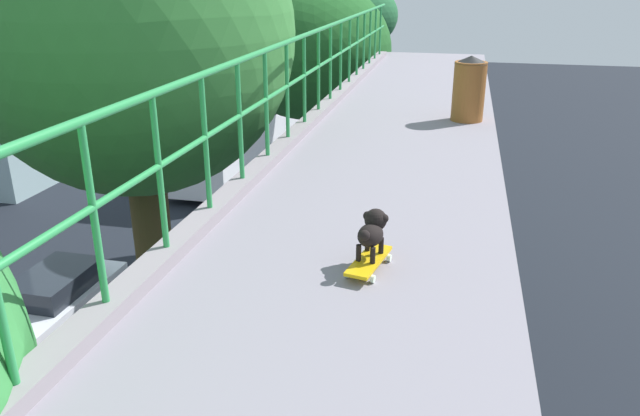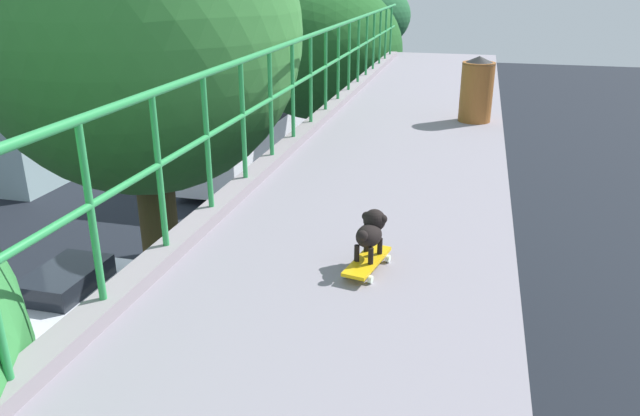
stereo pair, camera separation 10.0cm
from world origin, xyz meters
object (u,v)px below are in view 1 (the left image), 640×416
car_white_sixth (54,300)px  litter_bin (469,88)px  city_bus (242,120)px  small_dog (372,230)px  toy_skateboard (369,261)px  car_red_taxi_fifth (119,398)px

car_white_sixth → litter_bin: size_ratio=4.74×
car_white_sixth → city_bus: 13.68m
city_bus → small_dog: small_dog is taller
city_bus → toy_skateboard: bearing=-67.6°
small_dog → litter_bin: (0.62, 4.70, 0.18)m
car_red_taxi_fifth → small_dog: 8.97m
litter_bin → city_bus: bearing=119.8°
small_dog → litter_bin: bearing=82.5°
car_red_taxi_fifth → litter_bin: size_ratio=4.85×
city_bus → litter_bin: size_ratio=12.86×
car_red_taxi_fifth → city_bus: 17.00m
car_red_taxi_fifth → city_bus: city_bus is taller
car_red_taxi_fifth → car_white_sixth: bearing=139.3°
car_white_sixth → toy_skateboard: size_ratio=7.50×
car_red_taxi_fifth → small_dog: (5.24, -4.44, 5.77)m
car_red_taxi_fifth → small_dog: size_ratio=11.59×
car_red_taxi_fifth → small_dog: small_dog is taller
city_bus → small_dog: (8.72, -21.03, 4.43)m
car_red_taxi_fifth → litter_bin: litter_bin is taller
car_white_sixth → city_bus: bearing=90.1°
city_bus → toy_skateboard: toy_skateboard is taller
car_red_taxi_fifth → car_white_sixth: 4.55m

